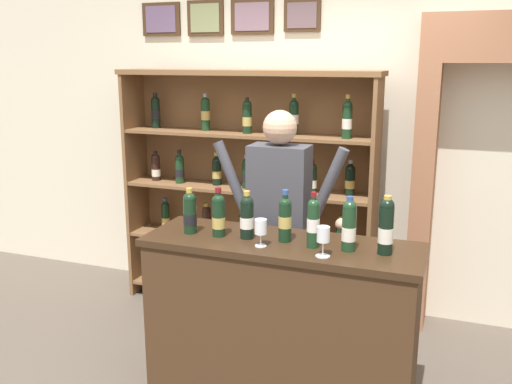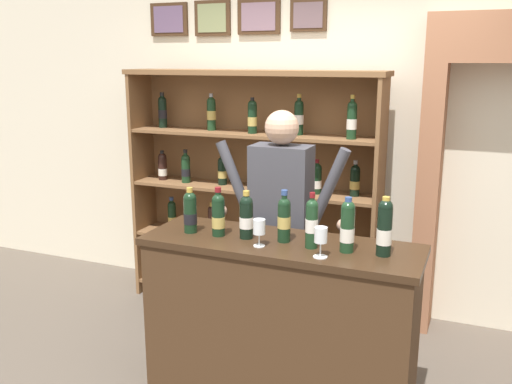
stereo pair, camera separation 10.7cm
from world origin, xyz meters
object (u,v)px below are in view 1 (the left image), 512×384
Objects in this scene: tasting_bottle_vin_santo at (386,226)px; tasting_bottle_chianti at (190,212)px; tasting_bottle_super_tuscan at (247,216)px; wine_shelf at (248,186)px; tasting_bottle_prosecco at (219,215)px; tasting_bottle_bianco at (285,218)px; tasting_bottle_riserva at (313,222)px; wine_glass_right at (261,228)px; tasting_counter at (281,325)px; shopkeeper at (279,211)px; wine_glass_spare at (323,236)px; tasting_bottle_rosso at (349,225)px.

tasting_bottle_chianti is at bearing -178.45° from tasting_bottle_vin_santo.
wine_shelf is at bearing 111.03° from tasting_bottle_super_tuscan.
tasting_bottle_prosecco is 0.95m from tasting_bottle_vin_santo.
tasting_bottle_riserva reaches higher than tasting_bottle_bianco.
tasting_bottle_vin_santo is 0.67m from wine_glass_right.
tasting_bottle_vin_santo is (0.56, -0.02, 0.02)m from tasting_bottle_bianco.
tasting_bottle_bianco is 0.96× the size of tasting_bottle_riserva.
tasting_counter is 0.64m from wine_glass_right.
shopkeeper reaches higher than tasting_bottle_vin_santo.
shopkeeper reaches higher than wine_glass_spare.
wine_glass_right is (0.47, -0.08, -0.02)m from tasting_bottle_chianti.
tasting_bottle_rosso is at bearing -1.06° from tasting_bottle_super_tuscan.
tasting_bottle_super_tuscan is 0.59m from tasting_bottle_rosso.
shopkeeper is at bearing 125.29° from tasting_bottle_riserva.
tasting_counter is (0.70, -1.27, -0.51)m from wine_shelf.
wine_glass_right is (-0.27, -0.09, -0.04)m from tasting_bottle_riserva.
wine_glass_right is 0.36m from wine_glass_spare.
wine_glass_right is (0.10, -0.61, 0.07)m from shopkeeper.
tasting_bottle_bianco is 0.94× the size of tasting_bottle_vin_santo.
tasting_bottle_rosso reaches higher than wine_glass_spare.
shopkeeper is 0.91m from tasting_bottle_vin_santo.
tasting_bottle_chianti is at bearing -175.96° from tasting_bottle_super_tuscan.
tasting_bottle_prosecco is 0.76m from tasting_bottle_rosso.
tasting_bottle_prosecco is at bearing -110.49° from shopkeeper.
shopkeeper reaches higher than tasting_bottle_super_tuscan.
tasting_bottle_chianti is at bearing -178.58° from tasting_bottle_prosecco.
tasting_bottle_riserva is 0.39m from tasting_bottle_vin_santo.
tasting_bottle_bianco is (0.22, 0.02, 0.01)m from tasting_bottle_super_tuscan.
wine_glass_spare is at bearing -55.45° from tasting_bottle_riserva.
tasting_bottle_vin_santo is (0.19, 0.02, 0.01)m from tasting_bottle_rosso.
tasting_bottle_vin_santo is 1.95× the size of wine_glass_spare.
shopkeeper is 5.58× the size of tasting_bottle_riserva.
tasting_bottle_prosecco is at bearing -173.13° from tasting_bottle_super_tuscan.
shopkeeper is 0.77m from tasting_bottle_rosso.
shopkeeper is 5.45× the size of tasting_bottle_vin_santo.
tasting_bottle_chianti is 0.86× the size of tasting_bottle_vin_santo.
tasting_bottle_riserva reaches higher than wine_glass_spare.
wine_glass_spare is (0.46, -0.65, 0.08)m from shopkeeper.
tasting_bottle_bianco is at bearing 178.37° from tasting_bottle_vin_santo.
wine_glass_spare reaches higher than wine_glass_right.
tasting_bottle_vin_santo is at bearing 4.99° from tasting_bottle_rosso.
tasting_bottle_vin_santo is at bearing -1.63° from tasting_bottle_bianco.
tasting_bottle_prosecco is 0.17m from tasting_bottle_super_tuscan.
tasting_counter is at bearing 176.70° from tasting_bottle_rosso.
shopkeeper is 0.51m from tasting_bottle_super_tuscan.
wine_shelf is at bearing 103.99° from tasting_bottle_prosecco.
shopkeeper is 6.20× the size of tasting_bottle_super_tuscan.
tasting_bottle_rosso is at bearing -5.06° from tasting_bottle_bianco.
tasting_bottle_vin_santo is (0.78, 0.01, 0.02)m from tasting_bottle_super_tuscan.
shopkeeper is 11.19× the size of wine_glass_right.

